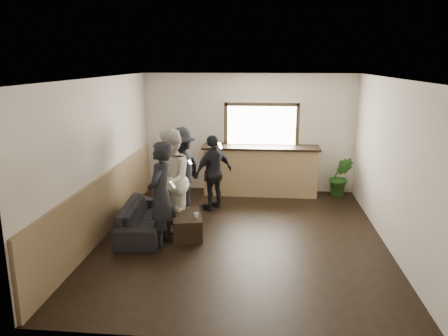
# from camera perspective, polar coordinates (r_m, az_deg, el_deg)

# --- Properties ---
(ground) EXTENTS (5.00, 6.00, 0.01)m
(ground) POSITION_cam_1_polar(r_m,az_deg,el_deg) (7.93, 2.21, -9.01)
(ground) COLOR black
(room_shell) EXTENTS (5.01, 6.01, 2.80)m
(room_shell) POSITION_cam_1_polar(r_m,az_deg,el_deg) (7.56, -3.27, 1.52)
(room_shell) COLOR silver
(room_shell) RESTS_ON ground
(bar_counter) EXTENTS (2.70, 0.68, 2.13)m
(bar_counter) POSITION_cam_1_polar(r_m,az_deg,el_deg) (10.29, 4.78, 0.09)
(bar_counter) COLOR #A58459
(bar_counter) RESTS_ON ground
(sofa) EXTENTS (0.87, 1.92, 0.55)m
(sofa) POSITION_cam_1_polar(r_m,az_deg,el_deg) (8.17, -10.34, -6.46)
(sofa) COLOR black
(sofa) RESTS_ON ground
(coffee_table) EXTENTS (0.68, 0.98, 0.40)m
(coffee_table) POSITION_cam_1_polar(r_m,az_deg,el_deg) (7.97, -4.84, -7.39)
(coffee_table) COLOR black
(coffee_table) RESTS_ON ground
(cup_a) EXTENTS (0.14, 0.14, 0.09)m
(cup_a) POSITION_cam_1_polar(r_m,az_deg,el_deg) (8.01, -5.95, -5.43)
(cup_a) COLOR silver
(cup_a) RESTS_ON coffee_table
(cup_b) EXTENTS (0.13, 0.13, 0.09)m
(cup_b) POSITION_cam_1_polar(r_m,az_deg,el_deg) (7.72, -3.67, -6.19)
(cup_b) COLOR silver
(cup_b) RESTS_ON coffee_table
(potted_plant) EXTENTS (0.57, 0.48, 0.95)m
(potted_plant) POSITION_cam_1_polar(r_m,az_deg,el_deg) (10.43, 14.98, -1.09)
(potted_plant) COLOR #2D6623
(potted_plant) RESTS_ON ground
(person_a) EXTENTS (0.53, 0.71, 1.80)m
(person_a) POSITION_cam_1_polar(r_m,az_deg,el_deg) (7.39, -8.26, -3.45)
(person_a) COLOR black
(person_a) RESTS_ON ground
(person_b) EXTENTS (0.83, 1.00, 1.89)m
(person_b) POSITION_cam_1_polar(r_m,az_deg,el_deg) (8.07, -7.04, -1.60)
(person_b) COLOR white
(person_b) RESTS_ON ground
(person_c) EXTENTS (1.09, 1.31, 1.77)m
(person_c) POSITION_cam_1_polar(r_m,az_deg,el_deg) (9.06, -5.64, -0.23)
(person_c) COLOR black
(person_c) RESTS_ON ground
(person_d) EXTENTS (0.94, 0.93, 1.59)m
(person_d) POSITION_cam_1_polar(r_m,az_deg,el_deg) (9.15, -1.37, -0.60)
(person_d) COLOR black
(person_d) RESTS_ON ground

